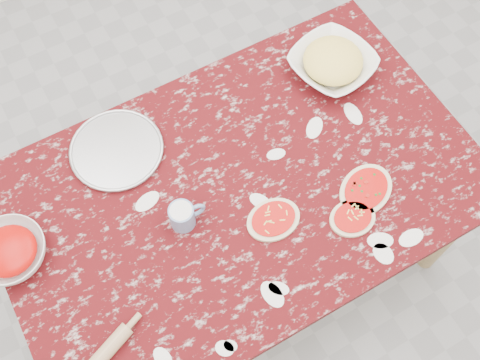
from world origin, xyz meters
name	(u,v)px	position (x,y,z in m)	size (l,w,h in m)	color
ground	(240,258)	(0.00, 0.00, 0.00)	(4.00, 4.00, 0.00)	gray
worktable	(240,197)	(0.00, 0.00, 0.67)	(1.60, 1.00, 0.75)	#3F080B
pizza_tray	(117,150)	(-0.30, 0.33, 0.76)	(0.32, 0.32, 0.01)	#B2B2B7
sauce_bowl	(11,252)	(-0.74, 0.14, 0.79)	(0.23, 0.23, 0.07)	white
cheese_bowl	(332,64)	(0.53, 0.25, 0.79)	(0.29, 0.29, 0.07)	white
flour_mug	(183,216)	(-0.22, -0.02, 0.80)	(0.12, 0.08, 0.09)	#6F8CBA
pizza_left	(273,220)	(0.03, -0.16, 0.76)	(0.18, 0.14, 0.02)	beige
pizza_mid	(352,218)	(0.26, -0.28, 0.76)	(0.17, 0.14, 0.02)	beige
pizza_right	(366,190)	(0.36, -0.22, 0.76)	(0.25, 0.22, 0.02)	beige
rolling_pin	(101,358)	(-0.62, -0.29, 0.77)	(0.04, 0.04, 0.22)	tan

